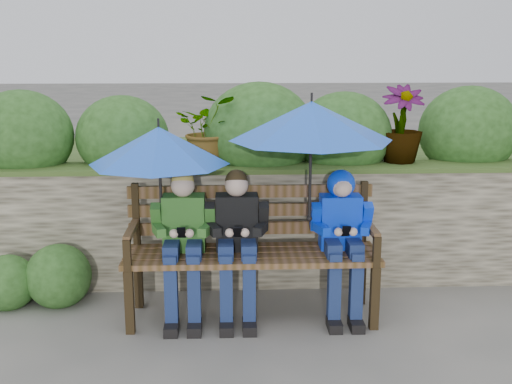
{
  "coord_description": "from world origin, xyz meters",
  "views": [
    {
      "loc": [
        -0.19,
        -4.52,
        2.02
      ],
      "look_at": [
        0.0,
        0.1,
        0.95
      ],
      "focal_mm": 45.0,
      "sensor_mm": 36.0,
      "label": 1
    }
  ],
  "objects_px": {
    "umbrella_left": "(159,146)",
    "boy_right": "(342,230)",
    "park_bench": "(251,243)",
    "umbrella_right": "(311,121)",
    "boy_left": "(183,237)",
    "boy_middle": "(237,236)"
  },
  "relations": [
    {
      "from": "boy_left",
      "to": "boy_middle",
      "type": "height_order",
      "value": "same"
    },
    {
      "from": "boy_right",
      "to": "umbrella_left",
      "type": "distance_m",
      "value": 1.47
    },
    {
      "from": "boy_middle",
      "to": "boy_right",
      "type": "height_order",
      "value": "boy_middle"
    },
    {
      "from": "boy_right",
      "to": "umbrella_left",
      "type": "xyz_separation_m",
      "value": [
        -1.33,
        0.03,
        0.63
      ]
    },
    {
      "from": "boy_left",
      "to": "umbrella_left",
      "type": "distance_m",
      "value": 0.69
    },
    {
      "from": "park_bench",
      "to": "umbrella_right",
      "type": "bearing_deg",
      "value": -11.89
    },
    {
      "from": "boy_left",
      "to": "umbrella_right",
      "type": "height_order",
      "value": "umbrella_right"
    },
    {
      "from": "umbrella_left",
      "to": "boy_right",
      "type": "bearing_deg",
      "value": -1.42
    },
    {
      "from": "umbrella_right",
      "to": "boy_right",
      "type": "bearing_deg",
      "value": 3.91
    },
    {
      "from": "park_bench",
      "to": "boy_right",
      "type": "relative_size",
      "value": 1.69
    },
    {
      "from": "boy_left",
      "to": "boy_right",
      "type": "bearing_deg",
      "value": 0.66
    },
    {
      "from": "umbrella_left",
      "to": "park_bench",
      "type": "bearing_deg",
      "value": 3.39
    },
    {
      "from": "boy_left",
      "to": "umbrella_left",
      "type": "relative_size",
      "value": 1.11
    },
    {
      "from": "park_bench",
      "to": "umbrella_left",
      "type": "xyz_separation_m",
      "value": [
        -0.66,
        -0.04,
        0.75
      ]
    },
    {
      "from": "park_bench",
      "to": "umbrella_right",
      "type": "xyz_separation_m",
      "value": [
        0.42,
        -0.09,
        0.92
      ]
    },
    {
      "from": "boy_middle",
      "to": "boy_right",
      "type": "bearing_deg",
      "value": 1.0
    },
    {
      "from": "park_bench",
      "to": "boy_right",
      "type": "distance_m",
      "value": 0.68
    },
    {
      "from": "boy_middle",
      "to": "umbrella_right",
      "type": "xyz_separation_m",
      "value": [
        0.53,
        -0.0,
        0.84
      ]
    },
    {
      "from": "boy_left",
      "to": "umbrella_right",
      "type": "xyz_separation_m",
      "value": [
        0.92,
        -0.0,
        0.84
      ]
    },
    {
      "from": "park_bench",
      "to": "boy_middle",
      "type": "height_order",
      "value": "boy_middle"
    },
    {
      "from": "boy_left",
      "to": "boy_right",
      "type": "xyz_separation_m",
      "value": [
        1.17,
        0.01,
        0.03
      ]
    },
    {
      "from": "boy_left",
      "to": "boy_middle",
      "type": "xyz_separation_m",
      "value": [
        0.39,
        -0.0,
        0.0
      ]
    }
  ]
}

